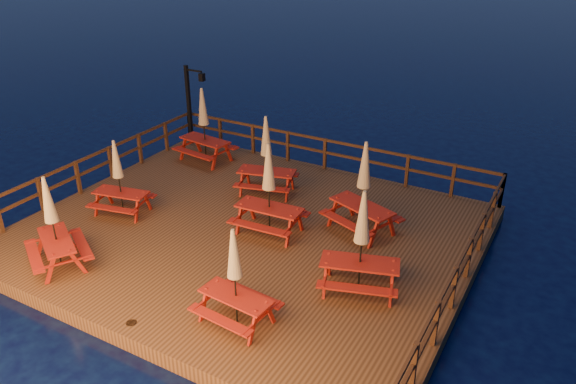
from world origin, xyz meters
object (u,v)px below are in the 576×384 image
Objects in this scene: lamp_post at (192,98)px; picnic_table_0 at (364,186)px; picnic_table_2 at (235,276)px; picnic_table_1 at (204,124)px.

lamp_post reaches higher than picnic_table_0.
picnic_table_0 is 1.15× the size of picnic_table_2.
lamp_post is 1.13× the size of picnic_table_1.
lamp_post is at bearing 137.61° from picnic_table_2.
picnic_table_0 is 1.00× the size of picnic_table_1.
picnic_table_1 is at bearing -175.54° from picnic_table_0.
picnic_table_2 is (7.35, -7.99, -0.60)m from lamp_post.
lamp_post is 10.88m from picnic_table_2.
picnic_table_2 is (-0.80, -4.94, -0.18)m from picnic_table_0.
picnic_table_1 is 1.15× the size of picnic_table_2.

